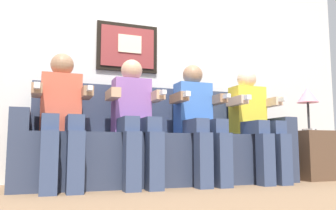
# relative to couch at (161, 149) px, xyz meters

# --- Properties ---
(ground_plane) EXTENTS (6.42, 6.42, 0.00)m
(ground_plane) POSITION_rel_couch_xyz_m (0.00, -0.33, -0.31)
(ground_plane) COLOR #8C6B4C
(back_wall_assembly) EXTENTS (4.93, 0.10, 2.60)m
(back_wall_assembly) POSITION_rel_couch_xyz_m (-0.01, 0.44, 0.99)
(back_wall_assembly) COLOR silver
(back_wall_assembly) RESTS_ON ground_plane
(couch) EXTENTS (2.53, 0.58, 0.90)m
(couch) POSITION_rel_couch_xyz_m (0.00, 0.00, 0.00)
(couch) COLOR #333D56
(couch) RESTS_ON ground_plane
(person_leftmost) EXTENTS (0.46, 0.56, 1.11)m
(person_leftmost) POSITION_rel_couch_xyz_m (-0.90, -0.17, 0.29)
(person_leftmost) COLOR #D8593F
(person_leftmost) RESTS_ON ground_plane
(person_left_center) EXTENTS (0.46, 0.56, 1.11)m
(person_left_center) POSITION_rel_couch_xyz_m (-0.30, -0.17, 0.29)
(person_left_center) COLOR #8C59A5
(person_left_center) RESTS_ON ground_plane
(person_right_center) EXTENTS (0.46, 0.56, 1.11)m
(person_right_center) POSITION_rel_couch_xyz_m (0.30, -0.17, 0.29)
(person_right_center) COLOR #3F72CC
(person_right_center) RESTS_ON ground_plane
(person_rightmost) EXTENTS (0.46, 0.56, 1.11)m
(person_rightmost) POSITION_rel_couch_xyz_m (0.90, -0.17, 0.29)
(person_rightmost) COLOR yellow
(person_rightmost) RESTS_ON ground_plane
(side_table_right) EXTENTS (0.40, 0.40, 0.50)m
(side_table_right) POSITION_rel_couch_xyz_m (1.62, -0.11, -0.06)
(side_table_right) COLOR brown
(side_table_right) RESTS_ON ground_plane
(table_lamp) EXTENTS (0.22, 0.22, 0.46)m
(table_lamp) POSITION_rel_couch_xyz_m (1.59, -0.11, 0.55)
(table_lamp) COLOR #333338
(table_lamp) RESTS_ON side_table_right
(spare_remote_on_table) EXTENTS (0.04, 0.13, 0.02)m
(spare_remote_on_table) POSITION_rel_couch_xyz_m (1.52, -0.20, 0.20)
(spare_remote_on_table) COLOR white
(spare_remote_on_table) RESTS_ON side_table_right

